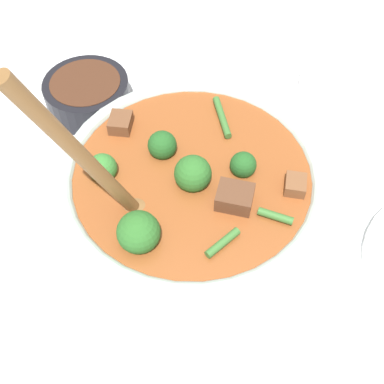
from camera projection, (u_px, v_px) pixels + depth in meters
The scene contains 3 objects.
ground_plane at pixel (192, 227), 0.53m from camera, with size 4.00×4.00×0.00m, color silver.
stew_bowl at pixel (191, 197), 0.48m from camera, with size 0.25×0.25×0.28m.
condiment_bowl at pixel (87, 93), 0.62m from camera, with size 0.11×0.11×0.04m.
Camera 1 is at (0.02, 0.28, 0.45)m, focal length 45.00 mm.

